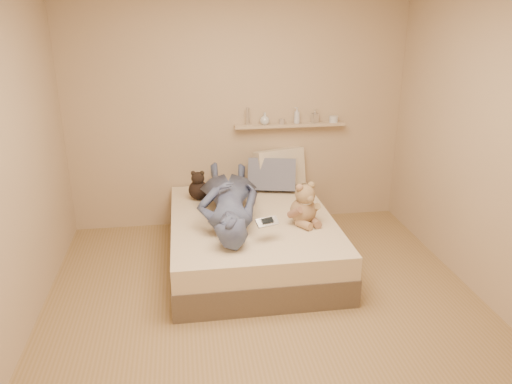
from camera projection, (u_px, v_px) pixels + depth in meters
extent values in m
plane|color=#93754C|center=(268.00, 315.00, 3.95)|extent=(3.80, 3.80, 0.00)
plane|color=tan|center=(238.00, 107.00, 5.26)|extent=(3.60, 0.00, 3.60)
plane|color=tan|center=(366.00, 309.00, 1.74)|extent=(3.60, 0.00, 3.60)
plane|color=tan|center=(505.00, 147.00, 3.75)|extent=(0.00, 3.80, 3.80)
cube|color=brown|center=(252.00, 248.00, 4.77)|extent=(1.50, 1.90, 0.25)
cube|color=beige|center=(252.00, 227.00, 4.69)|extent=(1.48, 1.88, 0.20)
cube|color=silver|center=(267.00, 222.00, 4.13)|extent=(0.21, 0.13, 0.06)
cube|color=black|center=(268.00, 220.00, 4.12)|extent=(0.11, 0.07, 0.03)
sphere|color=#90714F|center=(303.00, 211.00, 4.49)|extent=(0.24, 0.24, 0.24)
sphere|color=#9A7A54|center=(305.00, 195.00, 4.41)|extent=(0.18, 0.18, 0.18)
sphere|color=#976C53|center=(300.00, 188.00, 4.36)|extent=(0.07, 0.07, 0.07)
sphere|color=#9B8155|center=(311.00, 185.00, 4.41)|extent=(0.07, 0.07, 0.07)
sphere|color=olive|center=(310.00, 199.00, 4.35)|extent=(0.07, 0.07, 0.07)
cylinder|color=#885E48|center=(295.00, 212.00, 4.41)|extent=(0.14, 0.16, 0.13)
cylinder|color=#977C50|center=(315.00, 208.00, 4.50)|extent=(0.07, 0.16, 0.13)
cylinder|color=#A57F58|center=(304.00, 224.00, 4.40)|extent=(0.15, 0.17, 0.08)
cylinder|color=#8E664B|center=(315.00, 222.00, 4.45)|extent=(0.09, 0.17, 0.08)
cylinder|color=beige|center=(305.00, 202.00, 4.44)|extent=(0.16, 0.16, 0.02)
sphere|color=black|center=(198.00, 190.00, 5.05)|extent=(0.20, 0.20, 0.20)
sphere|color=black|center=(198.00, 178.00, 5.00)|extent=(0.13, 0.13, 0.13)
sphere|color=black|center=(193.00, 173.00, 4.98)|extent=(0.05, 0.05, 0.05)
sphere|color=black|center=(202.00, 173.00, 4.98)|extent=(0.05, 0.05, 0.05)
cube|color=beige|center=(279.00, 168.00, 5.42)|extent=(0.59, 0.39, 0.42)
cube|color=slate|center=(272.00, 175.00, 5.28)|extent=(0.55, 0.37, 0.37)
imported|color=#4D5B79|center=(228.00, 198.00, 4.59)|extent=(0.68, 1.59, 0.37)
cube|color=tan|center=(290.00, 125.00, 5.35)|extent=(1.20, 0.12, 0.03)
cylinder|color=silver|center=(248.00, 116.00, 5.25)|extent=(0.04, 0.04, 0.19)
imported|color=silver|center=(265.00, 119.00, 5.28)|extent=(0.14, 0.14, 0.13)
cylinder|color=#AFA296|center=(282.00, 121.00, 5.32)|extent=(0.06, 0.06, 0.06)
imported|color=silver|center=(297.00, 115.00, 5.33)|extent=(0.07, 0.07, 0.18)
imported|color=silver|center=(315.00, 116.00, 5.36)|extent=(0.08, 0.08, 0.15)
cylinder|color=silver|center=(334.00, 119.00, 5.40)|extent=(0.10, 0.10, 0.07)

